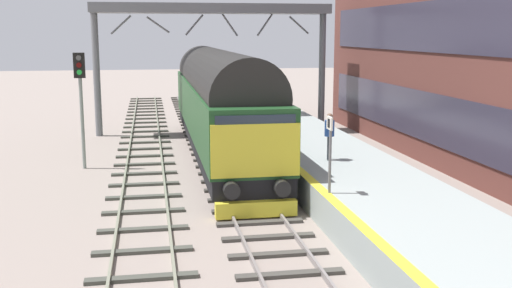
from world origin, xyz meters
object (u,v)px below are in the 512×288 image
object	(u,v)px
diesel_locomotive	(220,101)
waiting_passenger	(329,132)
signal_post_mid	(81,95)
platform_number_sign	(330,143)

from	to	relation	value
diesel_locomotive	waiting_passenger	distance (m)	6.87
diesel_locomotive	signal_post_mid	size ratio (longest dim) A/B	4.02
signal_post_mid	waiting_passenger	size ratio (longest dim) A/B	2.83
diesel_locomotive	platform_number_sign	world-z (taller)	diesel_locomotive
platform_number_sign	waiting_passenger	xyz separation A→B (m)	(1.30, 4.33, -0.43)
platform_number_sign	waiting_passenger	distance (m)	4.54
diesel_locomotive	waiting_passenger	bearing A→B (deg)	-62.67
signal_post_mid	diesel_locomotive	bearing A→B (deg)	14.30
signal_post_mid	waiting_passenger	world-z (taller)	signal_post_mid
platform_number_sign	diesel_locomotive	bearing A→B (deg)	100.04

